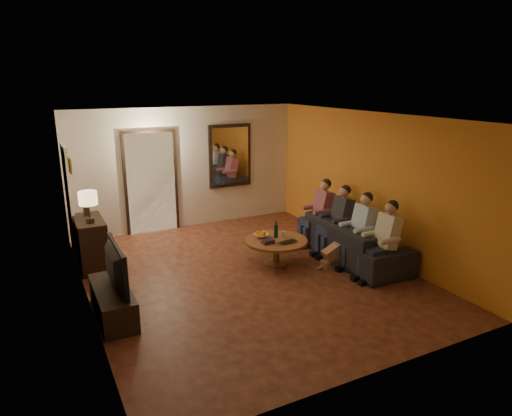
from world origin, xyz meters
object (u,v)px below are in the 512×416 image
tv_stand (113,302)px  dog (335,252)px  table_lamp (89,207)px  person_a (384,243)px  dresser (91,243)px  bowl (261,236)px  sofa (353,240)px  wine_bottle (276,229)px  coffee_table (276,252)px  person_b (360,232)px  tv (110,267)px  person_c (339,223)px  laptop (289,243)px  person_d (320,215)px

tv_stand → dog: dog is taller
tv_stand → table_lamp: bearing=90.0°
table_lamp → dog: (3.75, -1.69, -0.86)m
person_a → dog: size_ratio=2.14×
dresser → bowl: bearing=-22.0°
person_a → bowl: size_ratio=4.63×
dresser → bowl: 2.94m
sofa → bowl: (-1.54, 0.62, 0.13)m
wine_bottle → sofa: bearing=-21.0°
dog → coffee_table: 1.03m
person_a → person_b: bearing=90.0°
dresser → tv: tv is taller
person_c → table_lamp: bearing=163.9°
tv → wine_bottle: size_ratio=3.48×
coffee_table → person_b: bearing=-29.2°
person_a → laptop: bearing=138.6°
dresser → person_b: person_b is taller
table_lamp → bowl: table_lamp is taller
tv → table_lamp: bearing=0.0°
person_c → person_b: bearing=-90.0°
tv_stand → person_b: size_ratio=1.05×
dog → bowl: bearing=142.5°
dog → coffee_table: size_ratio=0.51×
tv_stand → bowl: (2.73, 0.84, 0.27)m
dresser → person_c: bearing=-18.9°
tv_stand → coffee_table: 2.97m
dresser → tv: (0.00, -1.94, 0.30)m
dresser → dog: bearing=-27.0°
sofa → dog: bearing=113.2°
sofa → person_d: size_ratio=2.01×
person_d → laptop: person_d is taller
tv → sofa: tv is taller
tv → bowl: 2.87m
sofa → laptop: size_ratio=7.32×
coffee_table → tv_stand: bearing=-168.0°
person_c → person_d: 0.60m
sofa → coffee_table: bearing=76.6°
person_c → coffee_table: bearing=175.3°
dog → coffee_table: bearing=145.9°
dresser → person_c: 4.41m
sofa → dog: (-0.51, -0.19, -0.07)m
table_lamp → sofa: (4.27, -1.51, -0.78)m
dog → laptop: (-0.74, 0.31, 0.18)m
person_a → dresser: bearing=147.8°
dog → bowl: dog is taller
bowl → wine_bottle: bearing=-27.6°
table_lamp → wine_bottle: (2.96, -1.00, -0.53)m
wine_bottle → table_lamp: bearing=161.3°
tv_stand → wine_bottle: (2.96, 0.72, 0.39)m
dresser → wine_bottle: (2.96, -1.22, 0.17)m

